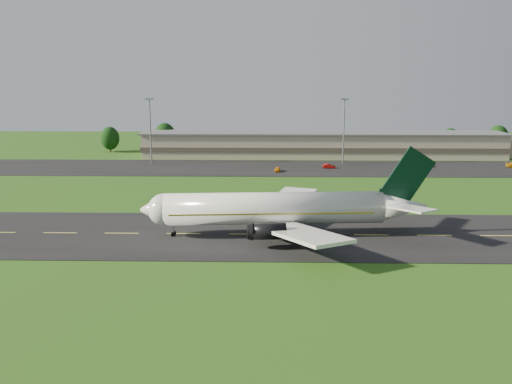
{
  "coord_description": "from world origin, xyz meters",
  "views": [
    {
      "loc": [
        -17.9,
        -96.54,
        27.84
      ],
      "look_at": [
        -20.4,
        8.0,
        6.0
      ],
      "focal_mm": 40.0,
      "sensor_mm": 36.0,
      "label": 1
    }
  ],
  "objects_px": {
    "airliner": "(279,209)",
    "service_vehicle_a": "(277,169)",
    "terminal": "(341,145)",
    "light_mast_west": "(150,123)",
    "service_vehicle_b": "(329,166)",
    "service_vehicle_c": "(427,164)",
    "light_mast_centre": "(344,123)"
  },
  "relations": [
    {
      "from": "airliner",
      "to": "service_vehicle_b",
      "type": "bearing_deg",
      "value": 73.01
    },
    {
      "from": "terminal",
      "to": "service_vehicle_a",
      "type": "height_order",
      "value": "terminal"
    },
    {
      "from": "terminal",
      "to": "light_mast_west",
      "type": "relative_size",
      "value": 7.13
    },
    {
      "from": "terminal",
      "to": "light_mast_centre",
      "type": "bearing_deg",
      "value": -94.95
    },
    {
      "from": "service_vehicle_b",
      "to": "service_vehicle_c",
      "type": "relative_size",
      "value": 0.85
    },
    {
      "from": "terminal",
      "to": "service_vehicle_a",
      "type": "xyz_separation_m",
      "value": [
        -21.99,
        -30.89,
        -3.24
      ]
    },
    {
      "from": "airliner",
      "to": "service_vehicle_a",
      "type": "xyz_separation_m",
      "value": [
        0.66,
        65.23,
        -3.91
      ]
    },
    {
      "from": "airliner",
      "to": "light_mast_west",
      "type": "bearing_deg",
      "value": 111.58
    },
    {
      "from": "service_vehicle_c",
      "to": "service_vehicle_b",
      "type": "bearing_deg",
      "value": -167.79
    },
    {
      "from": "service_vehicle_c",
      "to": "terminal",
      "type": "bearing_deg",
      "value": 143.16
    },
    {
      "from": "service_vehicle_b",
      "to": "service_vehicle_c",
      "type": "height_order",
      "value": "service_vehicle_b"
    },
    {
      "from": "light_mast_centre",
      "to": "service_vehicle_a",
      "type": "distance_m",
      "value": 27.99
    },
    {
      "from": "airliner",
      "to": "terminal",
      "type": "bearing_deg",
      "value": 72.45
    },
    {
      "from": "light_mast_west",
      "to": "terminal",
      "type": "bearing_deg",
      "value": 14.76
    },
    {
      "from": "light_mast_centre",
      "to": "service_vehicle_c",
      "type": "bearing_deg",
      "value": -10.14
    },
    {
      "from": "light_mast_west",
      "to": "service_vehicle_a",
      "type": "bearing_deg",
      "value": -20.46
    },
    {
      "from": "airliner",
      "to": "terminal",
      "type": "height_order",
      "value": "airliner"
    },
    {
      "from": "light_mast_west",
      "to": "service_vehicle_b",
      "type": "distance_m",
      "value": 56.78
    },
    {
      "from": "light_mast_west",
      "to": "service_vehicle_c",
      "type": "relative_size",
      "value": 4.49
    },
    {
      "from": "airliner",
      "to": "service_vehicle_a",
      "type": "relative_size",
      "value": 13.38
    },
    {
      "from": "service_vehicle_a",
      "to": "terminal",
      "type": "bearing_deg",
      "value": 57.95
    },
    {
      "from": "airliner",
      "to": "terminal",
      "type": "distance_m",
      "value": 98.75
    },
    {
      "from": "terminal",
      "to": "service_vehicle_a",
      "type": "bearing_deg",
      "value": -125.44
    },
    {
      "from": "light_mast_west",
      "to": "light_mast_centre",
      "type": "height_order",
      "value": "same"
    },
    {
      "from": "light_mast_centre",
      "to": "service_vehicle_a",
      "type": "height_order",
      "value": "light_mast_centre"
    },
    {
      "from": "light_mast_centre",
      "to": "terminal",
      "type": "bearing_deg",
      "value": 85.05
    },
    {
      "from": "service_vehicle_b",
      "to": "service_vehicle_a",
      "type": "bearing_deg",
      "value": 112.32
    },
    {
      "from": "airliner",
      "to": "light_mast_centre",
      "type": "xyz_separation_m",
      "value": [
        21.25,
        79.94,
        8.08
      ]
    },
    {
      "from": "airliner",
      "to": "service_vehicle_b",
      "type": "relative_size",
      "value": 13.37
    },
    {
      "from": "terminal",
      "to": "light_mast_centre",
      "type": "distance_m",
      "value": 18.45
    },
    {
      "from": "terminal",
      "to": "service_vehicle_c",
      "type": "distance_m",
      "value": 31.42
    },
    {
      "from": "airliner",
      "to": "service_vehicle_c",
      "type": "bearing_deg",
      "value": 54.28
    }
  ]
}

